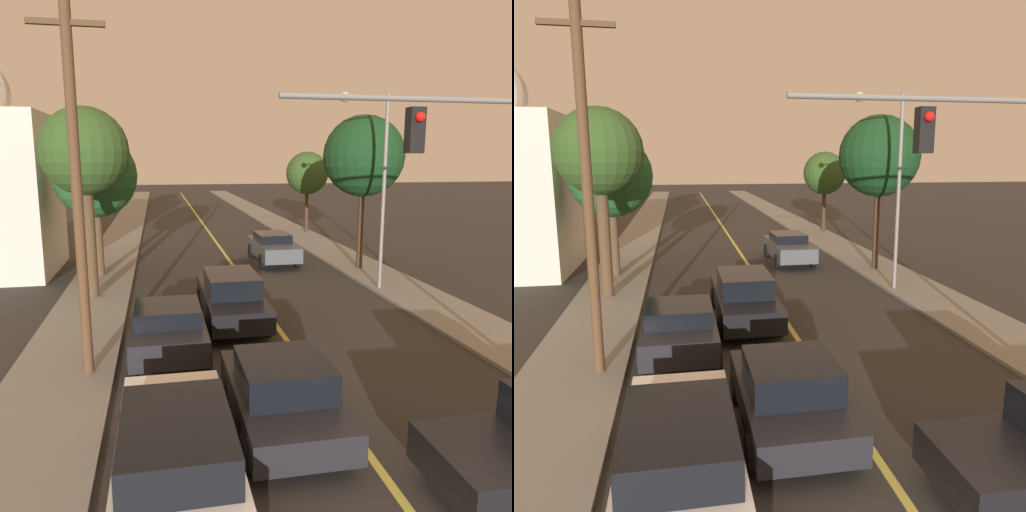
{
  "view_description": "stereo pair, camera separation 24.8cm",
  "coord_description": "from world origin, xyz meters",
  "views": [
    {
      "loc": [
        -3.48,
        -3.93,
        5.12
      ],
      "look_at": [
        0.0,
        13.8,
        1.6
      ],
      "focal_mm": 35.0,
      "sensor_mm": 36.0,
      "label": 1
    },
    {
      "loc": [
        -3.24,
        -3.98,
        5.12
      ],
      "look_at": [
        0.0,
        13.8,
        1.6
      ],
      "focal_mm": 35.0,
      "sensor_mm": 36.0,
      "label": 2
    }
  ],
  "objects": [
    {
      "name": "streetlamp_right",
      "position": [
        4.56,
        13.92,
        4.86
      ],
      "size": [
        1.94,
        0.36,
        7.41
      ],
      "color": "slate",
      "rests_on": "ground"
    },
    {
      "name": "sidewalk_left",
      "position": [
        -5.9,
        36.0,
        0.06
      ],
      "size": [
        2.5,
        80.0,
        0.12
      ],
      "color": "gray",
      "rests_on": "ground"
    },
    {
      "name": "car_near_lane_second",
      "position": [
        -1.3,
        11.3,
        0.82
      ],
      "size": [
        1.91,
        5.16,
        1.61
      ],
      "color": "black",
      "rests_on": "ground"
    },
    {
      "name": "road_surface",
      "position": [
        0.0,
        36.0,
        0.01
      ],
      "size": [
        9.3,
        80.0,
        0.01
      ],
      "color": "#2D2B28",
      "rests_on": "ground"
    },
    {
      "name": "car_outer_lane_second",
      "position": [
        -3.35,
        8.79,
        0.75
      ],
      "size": [
        2.01,
        3.83,
        1.43
      ],
      "color": "black",
      "rests_on": "ground"
    },
    {
      "name": "car_far_oncoming",
      "position": [
        2.09,
        20.08,
        0.79
      ],
      "size": [
        1.92,
        4.65,
        1.47
      ],
      "rotation": [
        0.0,
        0.0,
        3.14
      ],
      "color": "#474C51",
      "rests_on": "ground"
    },
    {
      "name": "utility_pole_left",
      "position": [
        -5.25,
        7.81,
        4.49
      ],
      "size": [
        1.6,
        0.24,
        8.41
      ],
      "color": "#513823",
      "rests_on": "ground"
    },
    {
      "name": "tree_left_near",
      "position": [
        -5.96,
        14.76,
        5.32
      ],
      "size": [
        3.1,
        3.1,
        6.82
      ],
      "color": "#4C3823",
      "rests_on": "ground"
    },
    {
      "name": "tree_right_near",
      "position": [
        5.66,
        17.52,
        5.23
      ],
      "size": [
        3.63,
        3.63,
        6.95
      ],
      "color": "#3D2B1C",
      "rests_on": "ground"
    },
    {
      "name": "traffic_signal_mast",
      "position": [
        3.54,
        5.54,
        4.56
      ],
      "size": [
        6.32,
        0.42,
        6.42
      ],
      "color": "slate",
      "rests_on": "ground"
    },
    {
      "name": "sidewalk_right",
      "position": [
        5.9,
        36.0,
        0.06
      ],
      "size": [
        2.5,
        80.0,
        0.12
      ],
      "color": "gray",
      "rests_on": "ground"
    },
    {
      "name": "tree_right_far",
      "position": [
        6.66,
        29.44,
        4.15
      ],
      "size": [
        2.91,
        2.91,
        5.51
      ],
      "color": "#3D2B1C",
      "rests_on": "ground"
    },
    {
      "name": "car_outer_lane_front",
      "position": [
        -3.35,
        2.73,
        0.81
      ],
      "size": [
        1.9,
        5.19,
        1.56
      ],
      "color": "white",
      "rests_on": "ground"
    },
    {
      "name": "car_near_lane_front",
      "position": [
        -1.3,
        4.62,
        0.75
      ],
      "size": [
        1.97,
        3.93,
        1.48
      ],
      "color": "black",
      "rests_on": "ground"
    },
    {
      "name": "tree_left_far",
      "position": [
        -6.05,
        18.19,
        4.41
      ],
      "size": [
        3.51,
        3.51,
        6.07
      ],
      "color": "#4C3823",
      "rests_on": "ground"
    }
  ]
}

